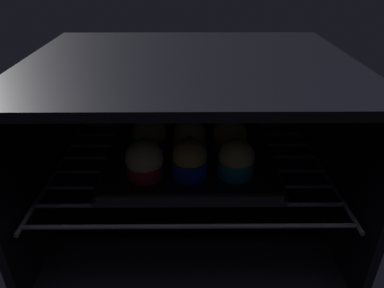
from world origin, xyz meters
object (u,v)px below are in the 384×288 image
muffin_row1_col0 (153,136)px  muffin_row1_col2 (232,137)px  muffin_row0_col1 (190,159)px  muffin_row2_col0 (153,121)px  muffin_row0_col2 (239,159)px  muffin_row1_col1 (191,138)px  baking_tray (192,155)px  muffin_row2_col1 (192,120)px  muffin_row0_col0 (147,161)px  muffin_row2_col2 (228,120)px

muffin_row1_col0 → muffin_row1_col2: size_ratio=1.04×
muffin_row0_col1 → muffin_row1_col0: size_ratio=0.94×
muffin_row1_col2 → muffin_row2_col0: muffin_row1_col2 is taller
muffin_row0_col2 → muffin_row1_col1: size_ratio=0.95×
muffin_row0_col1 → muffin_row0_col2: bearing=0.9°
baking_tray → muffin_row2_col1: 9.58cm
muffin_row1_col0 → muffin_row0_col1: bearing=-48.7°
muffin_row0_col0 → muffin_row0_col2: 16.94cm
muffin_row0_col2 → muffin_row1_col1: bearing=136.9°
muffin_row0_col2 → muffin_row1_col2: size_ratio=0.95×
muffin_row0_col1 → muffin_row2_col1: size_ratio=1.02×
baking_tray → muffin_row1_col1: size_ratio=4.30×
baking_tray → muffin_row0_col2: muffin_row0_col2 is taller
muffin_row0_col0 → muffin_row0_col1: muffin_row0_col0 is taller
muffin_row2_col0 → muffin_row0_col1: bearing=-64.1°
muffin_row1_col0 → muffin_row2_col2: 18.45cm
muffin_row0_col0 → muffin_row1_col2: 18.93cm
muffin_row0_col1 → muffin_row2_col1: muffin_row0_col1 is taller
muffin_row2_col2 → baking_tray: bearing=-133.4°
muffin_row2_col0 → muffin_row2_col1: size_ratio=1.00×
muffin_row2_col1 → muffin_row0_col1: bearing=-91.4°
muffin_row2_col0 → muffin_row2_col1: bearing=1.1°
muffin_row2_col1 → muffin_row2_col2: size_ratio=0.97×
muffin_row0_col1 → muffin_row1_col0: muffin_row1_col0 is taller
muffin_row0_col0 → muffin_row0_col1: size_ratio=1.03×
muffin_row2_col2 → muffin_row1_col0: bearing=-152.5°
muffin_row1_col2 → muffin_row2_col1: size_ratio=1.05×
muffin_row0_col2 → muffin_row0_col1: bearing=-179.1°
muffin_row1_col0 → muffin_row1_col1: muffin_row1_col0 is taller
muffin_row2_col0 → muffin_row0_col2: bearing=-44.4°
muffin_row1_col2 → muffin_row2_col2: size_ratio=1.02×
muffin_row1_col0 → muffin_row1_col1: bearing=-2.8°
muffin_row1_col2 → muffin_row2_col1: 11.81cm
muffin_row1_col1 → muffin_row2_col1: 8.92cm
muffin_row0_col0 → muffin_row1_col0: bearing=88.5°
muffin_row1_col0 → muffin_row1_col1: (7.92, -0.39, -0.20)cm
muffin_row1_col0 → muffin_row2_col2: muffin_row1_col0 is taller
muffin_row2_col0 → muffin_row2_col2: 16.97cm
muffin_row1_col1 → muffin_row1_col2: same height
muffin_row2_col0 → muffin_row1_col1: bearing=-45.7°
muffin_row1_col0 → muffin_row2_col0: muffin_row1_col0 is taller
muffin_row1_col1 → muffin_row0_col2: bearing=-43.1°
muffin_row1_col0 → muffin_row2_col1: size_ratio=1.09×
muffin_row0_col1 → muffin_row2_col0: size_ratio=1.02×
muffin_row0_col2 → baking_tray: bearing=136.0°
muffin_row0_col1 → muffin_row1_col1: 8.36cm
muffin_row1_col0 → muffin_row2_col1: bearing=46.5°
muffin_row1_col2 → muffin_row2_col0: (-16.97, 8.27, -0.14)cm
muffin_row0_col1 → muffin_row0_col0: bearing=-178.0°
muffin_row2_col1 → muffin_row0_col2: bearing=-63.3°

